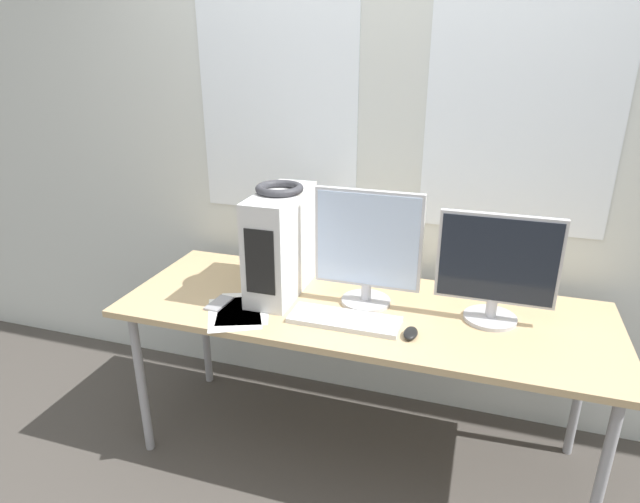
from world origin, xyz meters
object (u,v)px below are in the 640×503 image
object	(u,v)px
keyboard	(345,320)
cell_phone	(219,303)
pc_tower	(281,243)
headphones	(279,188)
monitor_right_near	(497,268)
monitor_main	(368,247)
mouse	(411,333)

from	to	relation	value
keyboard	cell_phone	bearing A→B (deg)	-178.58
pc_tower	headphones	distance (m)	0.24
monitor_right_near	monitor_main	bearing A→B (deg)	-179.47
keyboard	cell_phone	world-z (taller)	keyboard
headphones	mouse	world-z (taller)	headphones
pc_tower	headphones	xyz separation A→B (m)	(-0.00, 0.00, 0.24)
headphones	cell_phone	bearing A→B (deg)	-134.47
headphones	pc_tower	bearing A→B (deg)	-90.00
headphones	mouse	bearing A→B (deg)	-20.28
headphones	cell_phone	world-z (taller)	headphones
monitor_right_near	mouse	world-z (taller)	monitor_right_near
monitor_main	keyboard	bearing A→B (deg)	-101.94
pc_tower	monitor_main	distance (m)	0.39
headphones	keyboard	distance (m)	0.61
headphones	keyboard	bearing A→B (deg)	-29.68
monitor_right_near	cell_phone	world-z (taller)	monitor_right_near
pc_tower	mouse	xyz separation A→B (m)	(0.61, -0.22, -0.21)
pc_tower	mouse	world-z (taller)	pc_tower
mouse	cell_phone	size ratio (longest dim) A/B	0.68
monitor_main	cell_phone	distance (m)	0.67
pc_tower	monitor_main	world-z (taller)	monitor_main
monitor_main	mouse	distance (m)	0.40
pc_tower	monitor_main	bearing A→B (deg)	-0.29
mouse	headphones	bearing A→B (deg)	159.72
headphones	monitor_right_near	distance (m)	0.93
mouse	monitor_right_near	bearing A→B (deg)	38.69
monitor_right_near	keyboard	xyz separation A→B (m)	(-0.55, -0.20, -0.22)
monitor_main	keyboard	world-z (taller)	monitor_main
pc_tower	monitor_right_near	distance (m)	0.89
pc_tower	mouse	bearing A→B (deg)	-20.21
monitor_right_near	mouse	xyz separation A→B (m)	(-0.28, -0.23, -0.21)
monitor_right_near	headphones	bearing A→B (deg)	-179.88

